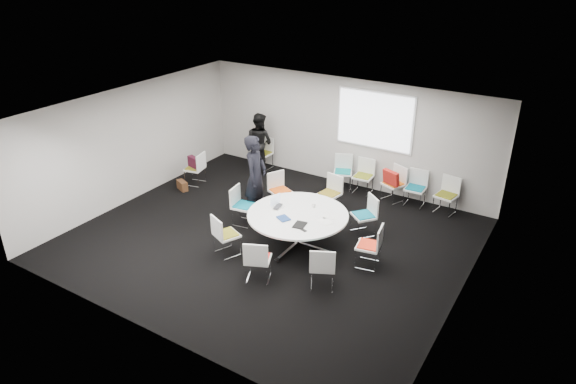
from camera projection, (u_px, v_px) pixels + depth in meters
The scene contains 31 objects.
room_shell at pixel (273, 180), 10.42m from camera, with size 8.08×7.08×2.88m.
conference_table at pixel (298, 223), 10.62m from camera, with size 2.09×2.09×0.73m.
projection_screen at pixel (375, 121), 12.55m from camera, with size 1.90×0.03×1.35m, color white.
chair_ring_a at pixel (369, 253), 10.02m from camera, with size 0.52×0.53×0.88m.
chair_ring_b at pixel (364, 223), 11.14m from camera, with size 0.64×0.64×0.88m.
chair_ring_c at pixel (329, 200), 12.11m from camera, with size 0.53×0.52×0.88m.
chair_ring_d at pixel (280, 197), 12.26m from camera, with size 0.61×0.61×0.88m.
chair_ring_e at pixel (243, 213), 11.56m from camera, with size 0.51×0.52×0.88m.
chair_ring_f at pixel (226, 242), 10.40m from camera, with size 0.60×0.59×0.88m.
chair_ring_g at pixel (258, 267), 9.58m from camera, with size 0.60×0.60×0.88m.
chair_ring_h at pixel (322, 274), 9.38m from camera, with size 0.61×0.61×0.88m.
chair_back_a at pixel (343, 178), 13.28m from camera, with size 0.60×0.59×0.88m.
chair_back_b at pixel (363, 183), 13.03m from camera, with size 0.48×0.47×0.88m.
chair_back_c at pixel (393, 190), 12.62m from camera, with size 0.60×0.60×0.88m.
chair_back_d at pixel (415, 195), 12.38m from camera, with size 0.47×0.46×0.88m.
chair_back_e at pixel (445, 202), 12.03m from camera, with size 0.53×0.52×0.88m.
chair_spare_left at pixel (196, 174), 13.50m from camera, with size 0.53×0.54×0.88m.
chair_person_back at pixel (263, 159), 14.49m from camera, with size 0.48×0.47×0.88m.
person_main at pixel (256, 177), 11.60m from camera, with size 0.72×0.47×1.96m, color black.
person_back at pixel (259, 142), 14.12m from camera, with size 0.81×0.63×1.66m, color black.
laptop at pixel (280, 207), 10.78m from camera, with size 0.30×0.19×0.02m, color #333338.
laptop_lid at pixel (275, 200), 10.82m from camera, with size 0.30×0.02×0.22m, color silver.
notebook_black at pixel (300, 225), 10.09m from camera, with size 0.22×0.30×0.02m, color black.
tablet_folio at pixel (284, 218), 10.33m from camera, with size 0.26×0.20×0.03m, color navy.
papers_right at pixel (331, 217), 10.42m from camera, with size 0.30×0.21×0.00m, color silver.
papers_front at pixel (325, 222), 10.23m from camera, with size 0.30×0.21×0.00m, color white.
cup at pixel (314, 205), 10.80m from camera, with size 0.08×0.08×0.09m, color white.
phone at pixel (304, 230), 9.91m from camera, with size 0.14×0.07×0.01m, color black.
maroon_bag at pixel (194, 162), 13.36m from camera, with size 0.40×0.14×0.28m, color #3F1121.
brown_bag at pixel (182, 185), 13.25m from camera, with size 0.36×0.16×0.24m, color #432715.
red_jacket at pixel (391, 178), 12.27m from camera, with size 0.44×0.10×0.35m, color #B11C15.
Camera 1 is at (5.35, -7.93, 5.67)m, focal length 32.00 mm.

